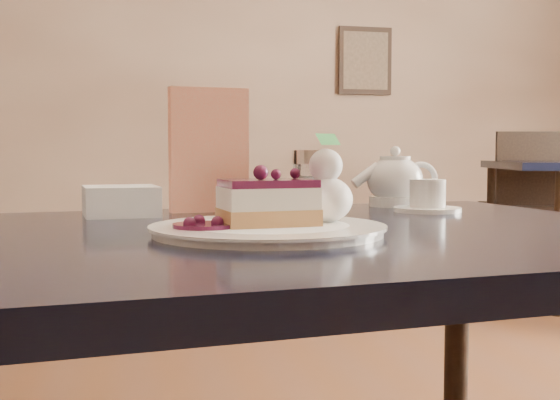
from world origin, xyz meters
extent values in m
cube|color=tan|center=(0.00, 5.00, 1.50)|extent=(8.00, 0.02, 3.00)
cube|color=black|center=(1.80, 4.97, 1.60)|extent=(0.45, 0.03, 0.55)
cube|color=black|center=(-0.02, 0.39, 0.73)|extent=(1.27, 0.91, 0.04)
cylinder|color=black|center=(0.49, 0.78, 0.36)|extent=(0.05, 0.05, 0.71)
cylinder|color=white|center=(-0.01, 0.34, 0.76)|extent=(0.30, 0.30, 0.01)
cube|color=tan|center=(-0.01, 0.34, 0.77)|extent=(0.13, 0.10, 0.02)
cube|color=silver|center=(-0.01, 0.34, 0.80)|extent=(0.13, 0.09, 0.03)
cube|color=#3C0D29|center=(-0.01, 0.34, 0.82)|extent=(0.12, 0.09, 0.01)
ellipsoid|color=white|center=(0.07, 0.36, 0.79)|extent=(0.07, 0.07, 0.06)
cylinder|color=#3C0D29|center=(-0.10, 0.33, 0.77)|extent=(0.08, 0.08, 0.01)
cylinder|color=white|center=(0.34, 0.62, 0.76)|extent=(0.12, 0.12, 0.01)
cylinder|color=white|center=(0.34, 0.62, 0.78)|extent=(0.06, 0.06, 0.05)
ellipsoid|color=white|center=(0.33, 0.75, 0.80)|extent=(0.11, 0.11, 0.09)
cylinder|color=white|center=(0.33, 0.75, 0.85)|extent=(0.06, 0.06, 0.01)
cylinder|color=white|center=(0.26, 0.75, 0.80)|extent=(0.06, 0.02, 0.05)
cube|color=beige|center=(-0.04, 0.70, 0.86)|extent=(0.14, 0.04, 0.22)
cylinder|color=white|center=(0.14, 0.70, 0.79)|extent=(0.06, 0.06, 0.09)
cylinder|color=silver|center=(0.14, 0.70, 0.85)|extent=(0.06, 0.06, 0.03)
cube|color=white|center=(-0.20, 0.66, 0.78)|extent=(0.13, 0.13, 0.05)
cylinder|color=black|center=(2.03, 2.65, 0.38)|extent=(0.05, 0.05, 0.76)
cylinder|color=black|center=(2.03, 3.33, 0.38)|extent=(0.05, 0.05, 0.76)
camera|label=1|loc=(-0.20, -0.54, 0.86)|focal=45.00mm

